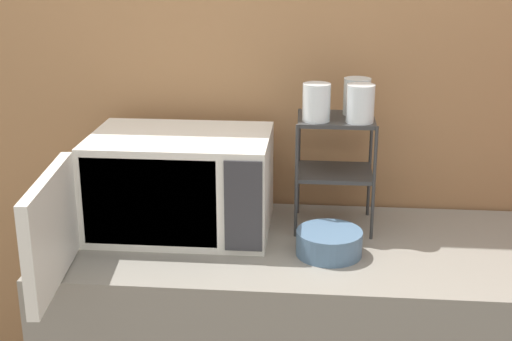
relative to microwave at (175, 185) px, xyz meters
The scene contains 7 objects.
wall_back 0.53m from the microwave, 39.85° to the left, with size 8.00×0.06×2.60m.
microwave is the anchor object (origin of this frame).
dish_rack 0.49m from the microwave, 11.08° to the left, with size 0.24×0.20×0.35m.
glass_front_left 0.49m from the microwave, ahead, with size 0.08×0.08×0.11m.
glass_back_right 0.61m from the microwave, 14.20° to the left, with size 0.08×0.08×0.11m.
glass_front_right 0.60m from the microwave, ahead, with size 0.08×0.08×0.11m.
bowl 0.49m from the microwave, 14.78° to the right, with size 0.19×0.19×0.07m.
Camera 1 is at (0.06, -1.61, 1.78)m, focal length 50.00 mm.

